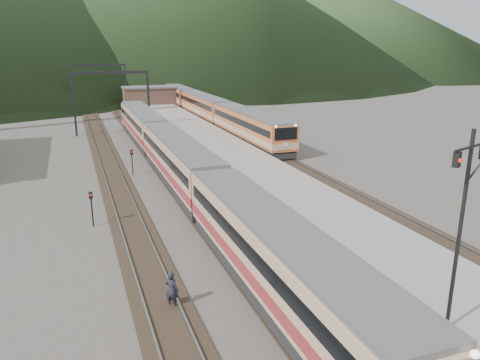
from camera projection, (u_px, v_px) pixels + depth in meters
name	position (u px, v px, depth m)	size (l,w,h in m)	color
track_main	(157.00, 156.00, 48.21)	(2.60, 200.00, 0.23)	black
track_far	(107.00, 160.00, 46.58)	(2.60, 200.00, 0.23)	black
track_second	(260.00, 148.00, 51.97)	(2.60, 200.00, 0.23)	black
platform	(214.00, 152.00, 48.12)	(8.00, 100.00, 1.00)	gray
gantry_near	(111.00, 90.00, 59.31)	(9.55, 0.25, 8.00)	black
gantry_far	(98.00, 78.00, 81.90)	(9.55, 0.25, 8.00)	black
station_shed	(149.00, 95.00, 83.69)	(9.40, 4.40, 3.10)	brown
hill_c	(315.00, 16.00, 230.91)	(160.00, 160.00, 50.00)	#254022
main_train	(179.00, 161.00, 38.18)	(2.84, 58.25, 3.46)	tan
second_train	(204.00, 106.00, 72.35)	(2.89, 59.29, 3.53)	#C76837
signal_mast	(462.00, 213.00, 16.00)	(2.10, 0.84, 7.44)	black
short_signal_b	(132.00, 159.00, 41.10)	(0.26, 0.22, 2.27)	black
short_signal_c	(91.00, 204.00, 29.33)	(0.24, 0.18, 2.27)	black
worker	(172.00, 290.00, 20.30)	(0.62, 0.40, 1.69)	#1D202D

